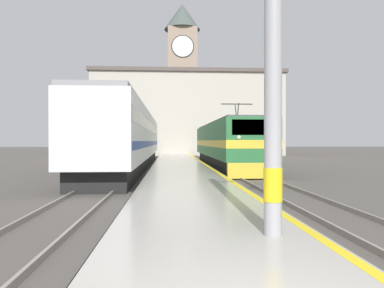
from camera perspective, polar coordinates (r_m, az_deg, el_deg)
name	(u,v)px	position (r m, az deg, el deg)	size (l,w,h in m)	color
ground_plane	(178,164)	(33.49, -2.16, -3.00)	(200.00, 200.00, 0.00)	#514C47
platform	(179,165)	(28.49, -1.92, -3.27)	(3.90, 140.00, 0.34)	#ADA89E
rail_track_near	(226,167)	(28.82, 5.17, -3.50)	(2.83, 140.00, 0.16)	#514C47
rail_track_far	(132,167)	(28.63, -9.17, -3.53)	(2.84, 140.00, 0.16)	#514C47
locomotive_train	(225,144)	(28.97, 5.11, -0.04)	(2.92, 19.84, 4.42)	black
passenger_train	(132,138)	(28.71, -9.14, 0.91)	(2.92, 30.10, 4.19)	black
catenary_mast	(277,35)	(7.04, 12.90, 15.83)	(2.83, 0.33, 7.21)	#9E9EA3
clock_tower	(182,73)	(61.80, -1.51, 10.70)	(5.81, 5.81, 24.26)	gray
station_building	(188,114)	(54.10, -0.68, 4.66)	(27.15, 7.85, 11.93)	#B7B2A3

